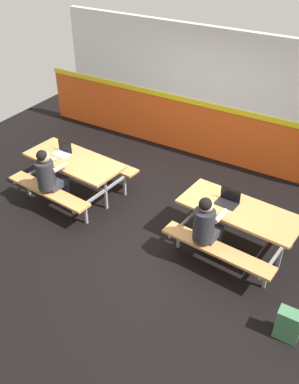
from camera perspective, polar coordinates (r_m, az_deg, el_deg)
The scene contains 9 objects.
ground_plane at distance 7.29m, azimuth 0.19°, elevation -3.43°, with size 10.00×10.00×0.02m, color black.
accent_backdrop at distance 8.51m, azimuth 8.69°, elevation 11.95°, with size 8.00×0.14×2.60m.
picnic_table_left at distance 7.62m, azimuth -9.98°, elevation 3.21°, with size 1.84×1.69×0.74m.
picnic_table_right at distance 6.47m, azimuth 11.78°, elevation -3.44°, with size 1.84×1.69×0.74m.
student_nearer at distance 7.24m, azimuth -13.15°, elevation 2.21°, with size 0.39×0.53×1.21m.
student_further at distance 6.06m, azimuth 7.58°, elevation -4.31°, with size 0.39×0.53×1.21m.
laptop_silver at distance 7.72m, azimuth -11.48°, elevation 5.32°, with size 0.34×0.25×0.22m.
laptop_dark at distance 6.44m, azimuth 10.39°, elevation -1.08°, with size 0.34×0.25×0.22m.
backpack_dark at distance 5.69m, azimuth 18.00°, elevation -16.45°, with size 0.30×0.22×0.44m.
Camera 1 is at (2.93, -4.91, 4.51)m, focal length 40.11 mm.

